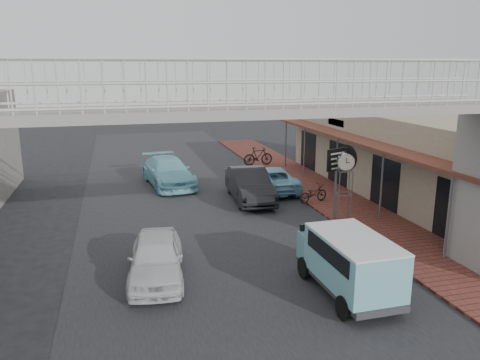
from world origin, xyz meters
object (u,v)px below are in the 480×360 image
angkot_curb (271,179)px  motorcycle_near (313,193)px  street_clock (345,165)px  dark_sedan (250,185)px  angkot_far (168,172)px  motorcycle_far (258,156)px  arrow_sign (350,158)px  white_hatchback (156,258)px  angkot_van (350,257)px

angkot_curb → motorcycle_near: bearing=112.9°
street_clock → dark_sedan: bearing=135.2°
angkot_far → street_clock: 10.29m
angkot_curb → motorcycle_far: size_ratio=2.33×
arrow_sign → white_hatchback: bearing=-177.5°
angkot_van → motorcycle_near: angkot_van is taller
dark_sedan → motorcycle_far: (2.65, 7.23, -0.09)m
angkot_van → motorcycle_far: 17.23m
dark_sedan → angkot_far: 5.14m
motorcycle_near → street_clock: street_clock is taller
white_hatchback → angkot_van: (5.03, -2.44, 0.46)m
motorcycle_far → arrow_sign: size_ratio=0.63×
angkot_curb → motorcycle_near: (1.10, -2.83, -0.11)m
angkot_van → white_hatchback: bearing=153.4°
white_hatchback → motorcycle_near: bearing=44.8°
street_clock → angkot_van: bearing=-102.2°
white_hatchback → street_clock: size_ratio=1.39×
angkot_curb → angkot_far: bearing=-24.4°
angkot_curb → street_clock: street_clock is taller
motorcycle_near → street_clock: 3.50m
angkot_curb → street_clock: size_ratio=1.59×
white_hatchback → street_clock: 8.44m
angkot_curb → angkot_van: angkot_van is taller
angkot_far → street_clock: street_clock is taller
street_clock → arrow_sign: bearing=66.6°
motorcycle_near → motorcycle_far: (0.00, 8.60, 0.16)m
motorcycle_near → dark_sedan: bearing=45.0°
white_hatchback → arrow_sign: (8.26, 3.86, 1.88)m
dark_sedan → arrow_sign: 5.09m
motorcycle_near → arrow_sign: arrow_sign is taller
dark_sedan → motorcycle_far: size_ratio=2.41×
dark_sedan → angkot_far: bearing=134.5°
street_clock → motorcycle_far: bearing=103.5°
motorcycle_near → arrow_sign: 3.00m
angkot_curb → motorcycle_near: angkot_curb is taller
dark_sedan → arrow_sign: (3.25, -3.49, 1.78)m
white_hatchback → dark_sedan: size_ratio=0.85×
angkot_curb → dark_sedan: bearing=45.1°
motorcycle_far → street_clock: 11.65m
street_clock → arrow_sign: (0.60, 0.79, 0.11)m
angkot_far → arrow_sign: bearing=-55.6°
motorcycle_near → angkot_far: bearing=31.2°
white_hatchback → motorcycle_near: white_hatchback is taller
angkot_curb → motorcycle_far: (1.10, 5.77, 0.05)m
white_hatchback → arrow_sign: bearing=31.9°
angkot_curb → angkot_far: size_ratio=0.88×
motorcycle_near → angkot_curb: bearing=3.5°
arrow_sign → motorcycle_far: bearing=70.7°
angkot_curb → arrow_sign: arrow_sign is taller
white_hatchback → arrow_sign: size_ratio=1.29×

